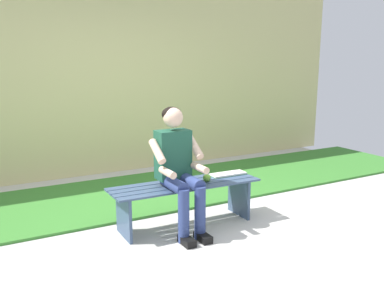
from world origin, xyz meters
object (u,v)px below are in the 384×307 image
person_seated (178,165)px  apple (207,178)px  book_open (228,174)px  bench_near (185,194)px

person_seated → apple: 0.41m
book_open → apple: bearing=19.0°
apple → book_open: apple is taller
bench_near → apple: apple is taller
person_seated → apple: person_seated is taller
person_seated → apple: (-0.36, -0.05, -0.20)m
bench_near → person_seated: bearing=38.5°
person_seated → book_open: (-0.70, -0.16, -0.23)m
person_seated → book_open: person_seated is taller
bench_near → book_open: 0.59m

